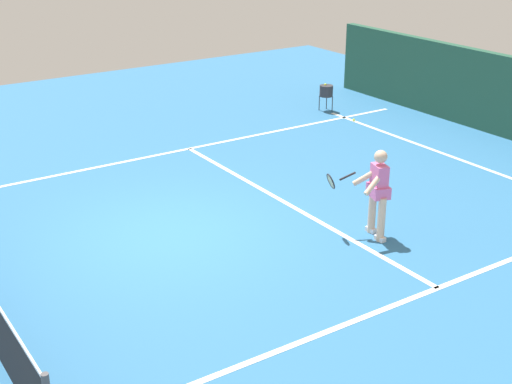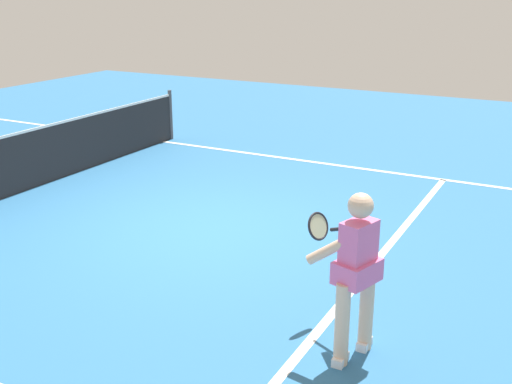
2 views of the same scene
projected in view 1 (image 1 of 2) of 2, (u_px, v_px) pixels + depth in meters
The scene contains 8 objects.
ground_plane at pixel (172, 234), 12.36m from camera, with size 24.85×24.85×0.00m, color teal.
baseline_marking at pixel (456, 158), 15.96m from camera, with size 8.69×0.10×0.01m, color white.
service_line_marking at pixel (286, 203), 13.59m from camera, with size 7.69×0.10×0.01m, color white.
sideline_left_marking at pixel (308, 339), 9.39m from camera, with size 0.10×17.11×0.01m, color white.
sideline_right_marking at pixel (90, 169), 15.32m from camera, with size 0.10×17.11×0.01m, color white.
tennis_player at pixel (377, 190), 11.95m from camera, with size 0.96×0.88×1.55m.
tennis_ball_near at pixel (354, 120), 18.61m from camera, with size 0.07×0.07×0.07m, color #D1E533.
ball_hopper at pixel (326, 91), 19.34m from camera, with size 0.36×0.36×0.74m.
Camera 1 is at (-10.11, 4.95, 5.34)m, focal length 50.39 mm.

